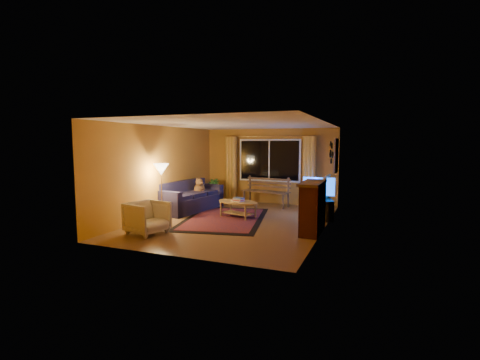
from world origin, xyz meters
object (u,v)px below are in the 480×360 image
at_px(armchair, 147,216).
at_px(floor_lamp, 162,192).
at_px(sofa, 190,196).
at_px(tv_console, 322,207).
at_px(coffee_table, 238,209).
at_px(bench, 266,199).

xyz_separation_m(armchair, floor_lamp, (-0.54, 1.37, 0.34)).
height_order(sofa, tv_console, sofa).
xyz_separation_m(sofa, tv_console, (3.82, 0.52, -0.17)).
xyz_separation_m(sofa, floor_lamp, (-0.10, -1.33, 0.30)).
bearing_deg(floor_lamp, sofa, 85.83).
bearing_deg(coffee_table, sofa, 167.58).
relative_size(armchair, floor_lamp, 0.54).
xyz_separation_m(bench, sofa, (-1.87, -1.58, 0.21)).
distance_m(sofa, coffee_table, 1.75).
height_order(floor_lamp, tv_console, floor_lamp).
bearing_deg(sofa, floor_lamp, -84.70).
bearing_deg(tv_console, bench, 134.76).
distance_m(armchair, floor_lamp, 1.51).
xyz_separation_m(floor_lamp, coffee_table, (1.79, 0.96, -0.52)).
xyz_separation_m(armchair, tv_console, (3.37, 3.22, -0.13)).
height_order(sofa, coffee_table, sofa).
height_order(armchair, floor_lamp, floor_lamp).
bearing_deg(floor_lamp, coffee_table, 28.07).
distance_m(floor_lamp, coffee_table, 2.10).
height_order(sofa, floor_lamp, floor_lamp).
distance_m(bench, coffee_table, 1.97).
bearing_deg(coffee_table, bench, 84.96).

